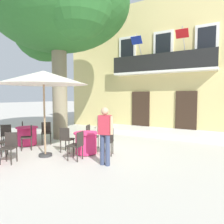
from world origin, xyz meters
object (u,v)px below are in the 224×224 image
Objects in this scene: cafe_chair_near_tree_0 at (46,131)px; pedestrian_near_entrance at (105,133)px; plane_tree at (58,12)px; cafe_table_near_tree at (27,136)px; cafe_chair_near_tree_3 at (29,136)px; cafe_chair_middle_2 at (108,139)px; cafe_chair_near_tree_2 at (7,134)px; cafe_umbrella at (44,78)px; cafe_chair_front_3 at (10,145)px; cafe_chair_middle_0 at (66,138)px; cafe_chair_near_tree_1 at (25,130)px; ground_planter_left at (101,123)px; cafe_chair_middle_1 at (77,144)px; cafe_chair_middle_3 at (91,135)px; cafe_table_middle at (86,143)px.

pedestrian_near_entrance reaches higher than cafe_chair_near_tree_0.
cafe_table_near_tree is at bearing -91.09° from plane_tree.
cafe_chair_middle_2 is (2.92, 0.96, 0.00)m from cafe_chair_near_tree_3.
cafe_chair_near_tree_2 is (-0.48, -2.43, -5.42)m from plane_tree.
cafe_umbrella reaches higher than cafe_chair_middle_2.
cafe_chair_near_tree_3 is 1.00× the size of cafe_chair_front_3.
pedestrian_near_entrance is (1.93, -0.44, 0.43)m from cafe_chair_middle_0.
cafe_chair_near_tree_1 reaches higher than cafe_table_near_tree.
cafe_table_near_tree is at bearing -92.22° from ground_planter_left.
cafe_chair_middle_2 and cafe_chair_front_3 have the same top height.
cafe_table_near_tree is 4.15m from pedestrian_near_entrance.
cafe_chair_front_3 is at bearing -112.20° from cafe_chair_middle_0.
cafe_chair_front_3 is at bearing -49.83° from cafe_table_near_tree.
cafe_chair_middle_2 is (4.19, 0.16, 0.00)m from cafe_chair_near_tree_1.
pedestrian_near_entrance reaches higher than cafe_chair_middle_2.
cafe_chair_middle_0 is 1.05m from cafe_chair_middle_1.
cafe_chair_middle_3 is 1.00× the size of cafe_chair_front_3.
cafe_chair_middle_3 is at bearing 7.80° from cafe_chair_near_tree_0.
cafe_table_middle is 0.95× the size of cafe_chair_front_3.
pedestrian_near_entrance is (1.21, -0.67, 0.57)m from cafe_table_middle.
cafe_umbrella reaches higher than cafe_chair_near_tree_1.
cafe_chair_front_3 is at bearing -154.29° from pedestrian_near_entrance.
cafe_table_middle is 0.77m from cafe_chair_middle_2.
cafe_chair_middle_2 reaches higher than cafe_table_middle.
cafe_chair_near_tree_2 is 4.56m from pedestrian_near_entrance.
cafe_chair_near_tree_0 is (0.45, 0.61, 0.14)m from cafe_table_near_tree.
cafe_table_near_tree is 0.95× the size of cafe_chair_middle_0.
cafe_chair_middle_1 is at bearing -73.60° from cafe_table_middle.
cafe_chair_front_3 reaches higher than cafe_table_middle.
cafe_chair_near_tree_1 is at bearing 101.31° from cafe_chair_near_tree_2.
pedestrian_near_entrance is at bearing 6.43° from cafe_umbrella.
plane_tree reaches higher than cafe_table_middle.
cafe_chair_near_tree_2 is 1.00× the size of cafe_chair_near_tree_3.
cafe_chair_middle_1 is at bearing -2.34° from cafe_chair_near_tree_3.
ground_planter_left is at bearing 125.88° from cafe_chair_middle_2.
cafe_chair_near_tree_1 is 0.54× the size of pedestrian_near_entrance.
cafe_chair_near_tree_1 reaches higher than cafe_table_middle.
pedestrian_near_entrance is at bearing -0.84° from cafe_chair_near_tree_3.
cafe_table_near_tree is (-0.03, -1.82, -5.55)m from plane_tree.
cafe_chair_front_3 is at bearing -112.88° from cafe_chair_middle_3.
cafe_chair_middle_2 is 1.00× the size of cafe_chair_middle_3.
cafe_chair_middle_2 reaches higher than cafe_table_near_tree.
cafe_chair_front_3 is at bearing -126.13° from cafe_table_middle.
cafe_chair_middle_0 is at bearing 167.05° from pedestrian_near_entrance.
cafe_chair_near_tree_3 reaches higher than cafe_table_near_tree.
cafe_chair_middle_1 is (3.53, 0.09, 0.00)m from cafe_chair_near_tree_2.
cafe_chair_near_tree_3 is 1.00× the size of cafe_chair_middle_1.
cafe_chair_middle_3 is 0.31× the size of cafe_umbrella.
cafe_chair_near_tree_1 is 1.00× the size of cafe_chair_near_tree_2.
ground_planter_left is at bearing 93.08° from cafe_chair_near_tree_0.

